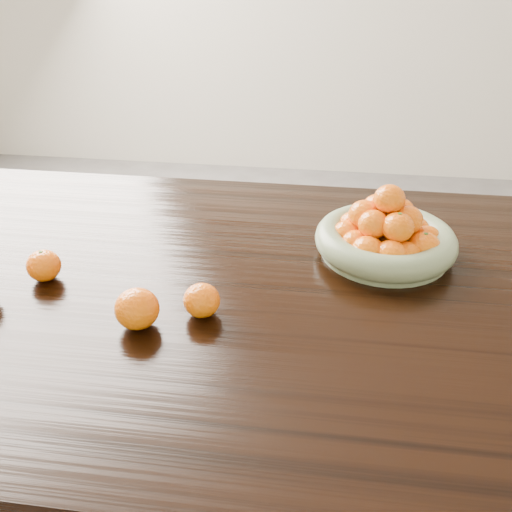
# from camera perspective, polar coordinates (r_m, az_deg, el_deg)

# --- Properties ---
(dining_table) EXTENTS (2.00, 1.00, 0.75)m
(dining_table) POSITION_cam_1_polar(r_m,az_deg,el_deg) (1.13, 0.92, -6.98)
(dining_table) COLOR black
(dining_table) RESTS_ON ground
(fruit_bowl) EXTENTS (0.29, 0.29, 0.15)m
(fruit_bowl) POSITION_cam_1_polar(r_m,az_deg,el_deg) (1.19, 12.82, 1.96)
(fruit_bowl) COLOR gray
(fruit_bowl) RESTS_ON dining_table
(loose_orange_0) EXTENTS (0.07, 0.07, 0.06)m
(loose_orange_0) POSITION_cam_1_polar(r_m,az_deg,el_deg) (1.16, -20.46, -0.91)
(loose_orange_0) COLOR orange
(loose_orange_0) RESTS_ON dining_table
(loose_orange_1) EXTENTS (0.08, 0.08, 0.07)m
(loose_orange_1) POSITION_cam_1_polar(r_m,az_deg,el_deg) (0.98, -11.81, -5.19)
(loose_orange_1) COLOR orange
(loose_orange_1) RESTS_ON dining_table
(loose_orange_2) EXTENTS (0.06, 0.06, 0.06)m
(loose_orange_2) POSITION_cam_1_polar(r_m,az_deg,el_deg) (1.00, -5.46, -4.44)
(loose_orange_2) COLOR orange
(loose_orange_2) RESTS_ON dining_table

